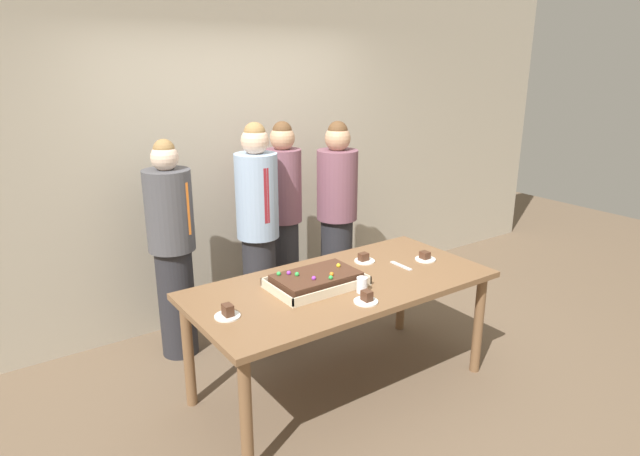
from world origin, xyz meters
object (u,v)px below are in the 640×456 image
(plated_slice_far_left, at_px, (366,299))
(person_serving_front, at_px, (258,233))
(plated_slice_near_left, at_px, (364,259))
(person_green_shirt_behind, at_px, (172,248))
(drink_cup_nearest, at_px, (362,285))
(cake_server_utensil, at_px, (401,266))
(plated_slice_near_right, at_px, (425,257))
(sheet_cake, at_px, (316,280))
(person_left_edge_reaching, at_px, (284,220))
(party_table, at_px, (341,294))
(plated_slice_far_right, at_px, (228,313))
(person_striped_tie_right, at_px, (337,216))

(plated_slice_far_left, xyz_separation_m, person_serving_front, (-0.09, 1.19, 0.12))
(plated_slice_near_left, bearing_deg, person_green_shirt_behind, 141.48)
(drink_cup_nearest, relative_size, cake_server_utensil, 0.50)
(plated_slice_near_right, height_order, cake_server_utensil, plated_slice_near_right)
(plated_slice_far_left, bearing_deg, sheet_cake, 106.90)
(sheet_cake, distance_m, person_left_edge_reaching, 1.14)
(sheet_cake, height_order, drink_cup_nearest, sheet_cake)
(party_table, relative_size, plated_slice_far_right, 13.56)
(plated_slice_near_right, relative_size, person_striped_tie_right, 0.09)
(plated_slice_near_right, relative_size, cake_server_utensil, 0.75)
(plated_slice_near_right, bearing_deg, plated_slice_far_left, -158.94)
(plated_slice_near_right, relative_size, person_serving_front, 0.08)
(plated_slice_near_right, height_order, person_green_shirt_behind, person_green_shirt_behind)
(person_left_edge_reaching, bearing_deg, plated_slice_near_left, 29.50)
(party_table, xyz_separation_m, person_left_edge_reaching, (0.22, 1.10, 0.21))
(party_table, distance_m, drink_cup_nearest, 0.24)
(sheet_cake, bearing_deg, plated_slice_far_left, -73.10)
(cake_server_utensil, height_order, person_left_edge_reaching, person_left_edge_reaching)
(plated_slice_far_left, distance_m, plated_slice_far_right, 0.84)
(party_table, xyz_separation_m, plated_slice_far_right, (-0.84, -0.03, 0.11))
(party_table, distance_m, person_green_shirt_behind, 1.33)
(sheet_cake, distance_m, plated_slice_near_left, 0.57)
(person_serving_front, distance_m, person_left_edge_reaching, 0.45)
(person_striped_tie_right, relative_size, person_left_edge_reaching, 0.99)
(party_table, relative_size, person_striped_tie_right, 1.19)
(party_table, distance_m, plated_slice_far_right, 0.85)
(person_left_edge_reaching, bearing_deg, person_striped_tie_right, 101.03)
(plated_slice_far_right, height_order, person_green_shirt_behind, person_green_shirt_behind)
(sheet_cake, distance_m, person_green_shirt_behind, 1.20)
(plated_slice_far_left, distance_m, drink_cup_nearest, 0.15)
(person_green_shirt_behind, xyz_separation_m, person_left_edge_reaching, (0.97, 0.01, 0.05))
(plated_slice_far_right, relative_size, drink_cup_nearest, 1.50)
(sheet_cake, relative_size, person_green_shirt_behind, 0.36)
(drink_cup_nearest, distance_m, person_striped_tie_right, 1.41)
(plated_slice_near_right, height_order, person_left_edge_reaching, person_left_edge_reaching)
(party_table, relative_size, person_serving_front, 1.15)
(sheet_cake, distance_m, person_striped_tie_right, 1.32)
(party_table, xyz_separation_m, plated_slice_near_right, (0.75, -0.02, 0.10))
(cake_server_utensil, bearing_deg, plated_slice_near_right, -0.90)
(person_serving_front, bearing_deg, person_left_edge_reaching, 124.32)
(plated_slice_near_left, bearing_deg, plated_slice_near_right, -30.11)
(party_table, distance_m, sheet_cake, 0.22)
(person_serving_front, xyz_separation_m, person_green_shirt_behind, (-0.60, 0.23, -0.07))
(sheet_cake, relative_size, plated_slice_near_left, 4.04)
(cake_server_utensil, relative_size, person_striped_tie_right, 0.12)
(plated_slice_near_left, xyz_separation_m, plated_slice_near_right, (0.39, -0.23, -0.00))
(plated_slice_near_left, relative_size, person_left_edge_reaching, 0.09)
(plated_slice_far_left, distance_m, person_left_edge_reaching, 1.47)
(person_green_shirt_behind, bearing_deg, sheet_cake, -0.02)
(party_table, bearing_deg, person_green_shirt_behind, 124.37)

